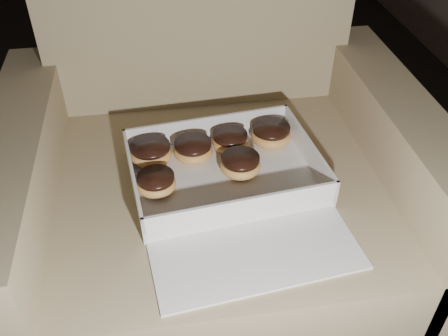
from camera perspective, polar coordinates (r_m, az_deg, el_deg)
name	(u,v)px	position (r m, az deg, el deg)	size (l,w,h in m)	color
armchair	(215,199)	(1.17, -1.08, -3.55)	(0.89, 0.76, 0.93)	#8D785A
bakery_box	(231,186)	(1.00, 0.77, -2.03)	(0.42, 0.47, 0.06)	white
donut_a	(271,134)	(1.11, 5.38, 3.87)	(0.09, 0.09, 0.04)	#ECAB52
donut_b	(151,153)	(1.06, -8.34, 1.76)	(0.09, 0.09, 0.04)	#ECAB52
donut_c	(193,150)	(1.06, -3.55, 2.12)	(0.08, 0.08, 0.04)	#ECAB52
donut_d	(240,164)	(1.02, 1.88, 0.41)	(0.08, 0.08, 0.04)	#ECAB52
donut_e	(230,141)	(1.09, 0.71, 3.16)	(0.08, 0.08, 0.04)	#ECAB52
donut_f	(156,183)	(0.99, -7.75, -1.69)	(0.08, 0.08, 0.04)	#ECAB52
crumb_a	(219,213)	(0.94, -0.53, -5.12)	(0.01, 0.01, 0.00)	black
crumb_b	(301,196)	(0.99, 8.84, -3.17)	(0.01, 0.01, 0.00)	black
crumb_c	(252,214)	(0.94, 3.19, -5.22)	(0.01, 0.01, 0.00)	black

